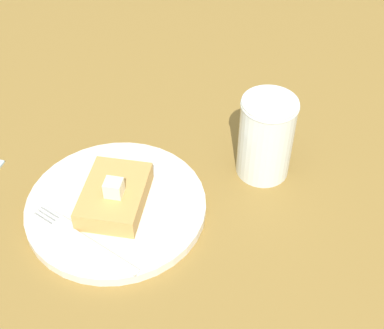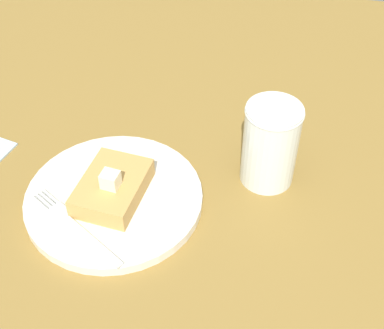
{
  "view_description": "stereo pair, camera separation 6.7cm",
  "coord_description": "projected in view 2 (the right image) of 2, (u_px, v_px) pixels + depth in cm",
  "views": [
    {
      "loc": [
        -3.79,
        48.23,
        54.13
      ],
      "look_at": [
        -0.4,
        0.27,
        7.05
      ],
      "focal_mm": 50.0,
      "sensor_mm": 36.0,
      "label": 1
    },
    {
      "loc": [
        -10.45,
        47.29,
        54.13
      ],
      "look_at": [
        -0.4,
        0.27,
        7.05
      ],
      "focal_mm": 50.0,
      "sensor_mm": 36.0,
      "label": 2
    }
  ],
  "objects": [
    {
      "name": "syrup_jar",
      "position": [
        270.0,
        147.0,
        0.68
      ],
      "size": [
        7.31,
        7.31,
        11.6
      ],
      "color": "#381406",
      "rests_on": "table_surface"
    },
    {
      "name": "fork",
      "position": [
        71.0,
        223.0,
        0.64
      ],
      "size": [
        14.4,
        9.57,
        0.36
      ],
      "color": "silver",
      "rests_on": "plate"
    },
    {
      "name": "toast_slice_center",
      "position": [
        112.0,
        188.0,
        0.67
      ],
      "size": [
        8.4,
        10.98,
        2.71
      ],
      "primitive_type": "cube",
      "rotation": [
        0.0,
        0.0,
        -0.1
      ],
      "color": "tan",
      "rests_on": "plate"
    },
    {
      "name": "butter_pat_primary",
      "position": [
        110.0,
        180.0,
        0.65
      ],
      "size": [
        2.34,
        2.16,
        2.12
      ],
      "primitive_type": "cube",
      "rotation": [
        0.0,
        0.0,
        3.02
      ],
      "color": "#F6ECC8",
      "rests_on": "toast_slice_center"
    },
    {
      "name": "plate",
      "position": [
        114.0,
        198.0,
        0.68
      ],
      "size": [
        22.65,
        22.65,
        1.35
      ],
      "color": "silver",
      "rests_on": "table_surface"
    },
    {
      "name": "table_surface",
      "position": [
        190.0,
        193.0,
        0.72
      ],
      "size": [
        116.18,
        116.18,
        2.55
      ],
      "primitive_type": "cube",
      "color": "olive",
      "rests_on": "ground"
    }
  ]
}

